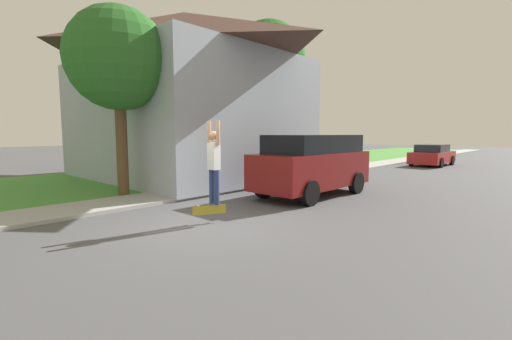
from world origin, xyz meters
The scene contains 11 objects.
ground_plane centered at (0.00, 0.00, 0.00)m, with size 120.00×120.00×0.00m, color #49494C.
lawn centered at (-8.00, 6.00, 0.04)m, with size 10.00×80.00×0.08m.
sidewalk centered at (-3.60, 6.00, 0.05)m, with size 1.80×80.00×0.10m.
house centered at (-7.60, 4.92, 4.05)m, with size 10.80×8.63×7.65m.
lawn_tree_near centered at (-4.69, 0.33, 4.45)m, with size 3.27×3.27×6.04m.
lawn_tree_far centered at (-4.64, 7.57, 5.58)m, with size 3.45×3.45×7.27m.
suv_parked centered at (-0.29, 4.90, 1.10)m, with size 2.03×4.65×2.06m.
car_down_street centered at (-0.78, 19.65, 0.68)m, with size 1.95×4.19×1.40m.
skateboarder centered at (0.07, 0.27, 1.46)m, with size 0.41×0.23×1.96m.
skateboard centered at (-0.02, 0.19, 0.31)m, with size 0.35×0.74×0.25m.
fire_hydrant centered at (-3.51, 1.35, 0.46)m, with size 0.20×0.20×0.74m.
Camera 1 is at (6.23, -4.83, 2.10)m, focal length 24.00 mm.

